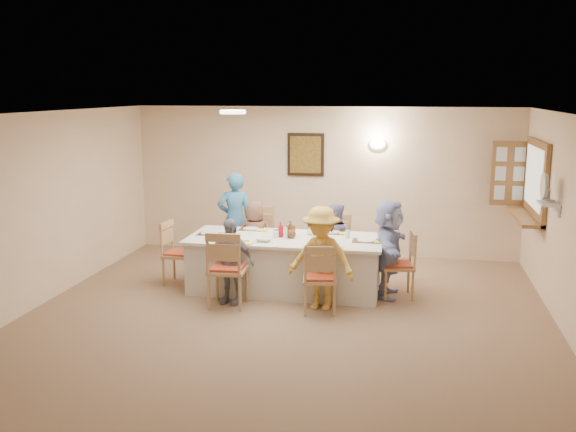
% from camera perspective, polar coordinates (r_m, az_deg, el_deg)
% --- Properties ---
extents(ground, '(7.00, 7.00, 0.00)m').
position_cam_1_polar(ground, '(7.82, -0.53, -9.59)').
color(ground, '#9C7858').
extents(room_walls, '(7.00, 7.00, 7.00)m').
position_cam_1_polar(room_walls, '(7.42, -0.55, 1.41)').
color(room_walls, beige).
rests_on(room_walls, ground).
extents(wall_picture, '(0.62, 0.05, 0.72)m').
position_cam_1_polar(wall_picture, '(10.83, 1.58, 5.48)').
color(wall_picture, black).
rests_on(wall_picture, room_walls).
extents(wall_sconce, '(0.26, 0.09, 0.18)m').
position_cam_1_polar(wall_sconce, '(10.66, 7.98, 6.36)').
color(wall_sconce, white).
rests_on(wall_sconce, room_walls).
extents(ceiling_light, '(0.36, 0.36, 0.05)m').
position_cam_1_polar(ceiling_light, '(9.02, -4.94, 9.20)').
color(ceiling_light, white).
rests_on(ceiling_light, room_walls).
extents(serving_hatch, '(0.06, 1.50, 1.15)m').
position_cam_1_polar(serving_hatch, '(9.81, 21.18, 2.95)').
color(serving_hatch, olive).
rests_on(serving_hatch, room_walls).
extents(hatch_sill, '(0.30, 1.50, 0.05)m').
position_cam_1_polar(hatch_sill, '(9.87, 20.28, -0.03)').
color(hatch_sill, olive).
rests_on(hatch_sill, room_walls).
extents(shutter_door, '(0.55, 0.04, 1.00)m').
position_cam_1_polar(shutter_door, '(10.51, 19.08, 3.60)').
color(shutter_door, olive).
rests_on(shutter_door, room_walls).
extents(fan_shelf, '(0.22, 0.36, 0.03)m').
position_cam_1_polar(fan_shelf, '(8.49, 22.14, 1.03)').
color(fan_shelf, white).
rests_on(fan_shelf, room_walls).
extents(desk_fan, '(0.30, 0.30, 0.28)m').
position_cam_1_polar(desk_fan, '(8.47, 22.02, 2.04)').
color(desk_fan, '#A5A5A8').
rests_on(desk_fan, fan_shelf).
extents(dining_table, '(2.70, 1.14, 0.76)m').
position_cam_1_polar(dining_table, '(8.98, -0.24, -4.28)').
color(dining_table, silver).
rests_on(dining_table, ground).
extents(chair_back_left, '(0.52, 0.52, 1.01)m').
position_cam_1_polar(chair_back_left, '(9.84, -2.76, -2.17)').
color(chair_back_left, tan).
rests_on(chair_back_left, ground).
extents(chair_back_right, '(0.48, 0.48, 0.94)m').
position_cam_1_polar(chair_back_right, '(9.64, 4.20, -2.69)').
color(chair_back_right, tan).
rests_on(chair_back_right, ground).
extents(chair_front_left, '(0.51, 0.51, 1.03)m').
position_cam_1_polar(chair_front_left, '(8.34, -5.38, -4.61)').
color(chair_front_left, tan).
rests_on(chair_front_left, ground).
extents(chair_front_right, '(0.50, 0.50, 0.91)m').
position_cam_1_polar(chair_front_right, '(8.11, 2.83, -5.46)').
color(chair_front_right, tan).
rests_on(chair_front_right, ground).
extents(chair_left_end, '(0.47, 0.47, 0.93)m').
position_cam_1_polar(chair_left_end, '(9.38, -9.58, -3.25)').
color(chair_left_end, tan).
rests_on(chair_left_end, ground).
extents(chair_right_end, '(0.50, 0.50, 0.91)m').
position_cam_1_polar(chair_right_end, '(8.80, 9.73, -4.26)').
color(chair_right_end, tan).
rests_on(chair_right_end, ground).
extents(diner_back_left, '(0.67, 0.53, 1.14)m').
position_cam_1_polar(diner_back_left, '(9.71, -2.93, -1.96)').
color(diner_back_left, brown).
rests_on(diner_back_left, ground).
extents(diner_back_right, '(0.71, 0.63, 1.15)m').
position_cam_1_polar(diner_back_right, '(9.50, 4.12, -2.25)').
color(diner_back_right, '#837CA9').
rests_on(diner_back_right, ground).
extents(diner_front_left, '(0.77, 0.51, 1.14)m').
position_cam_1_polar(diner_front_left, '(8.44, -5.15, -4.02)').
color(diner_front_left, gray).
rests_on(diner_front_left, ground).
extents(diner_front_right, '(1.04, 0.80, 1.34)m').
position_cam_1_polar(diner_front_right, '(8.17, 2.97, -3.79)').
color(diner_front_right, gold).
rests_on(diner_front_right, ground).
extents(diner_right_end, '(1.27, 0.49, 1.34)m').
position_cam_1_polar(diner_right_end, '(8.75, 8.93, -2.87)').
color(diner_right_end, '#A2ADE3').
rests_on(diner_right_end, ground).
extents(caregiver, '(0.82, 0.77, 1.50)m').
position_cam_1_polar(caregiver, '(10.23, -4.75, -0.28)').
color(caregiver, teal).
rests_on(caregiver, ground).
extents(placemat_fl, '(0.34, 0.25, 0.01)m').
position_cam_1_polar(placemat_fl, '(8.63, -4.70, -2.34)').
color(placemat_fl, '#472B19').
rests_on(placemat_fl, dining_table).
extents(plate_fl, '(0.24, 0.24, 0.02)m').
position_cam_1_polar(plate_fl, '(8.63, -4.70, -2.28)').
color(plate_fl, white).
rests_on(plate_fl, dining_table).
extents(napkin_fl, '(0.15, 0.15, 0.01)m').
position_cam_1_polar(napkin_fl, '(8.54, -3.62, -2.43)').
color(napkin_fl, yellow).
rests_on(napkin_fl, dining_table).
extents(placemat_fr, '(0.36, 0.27, 0.01)m').
position_cam_1_polar(placemat_fr, '(8.39, 3.23, -2.71)').
color(placemat_fr, '#472B19').
rests_on(placemat_fr, dining_table).
extents(plate_fr, '(0.24, 0.24, 0.02)m').
position_cam_1_polar(plate_fr, '(8.39, 3.23, -2.65)').
color(plate_fr, white).
rests_on(plate_fr, dining_table).
extents(napkin_fr, '(0.15, 0.15, 0.01)m').
position_cam_1_polar(napkin_fr, '(8.32, 4.41, -2.80)').
color(napkin_fr, yellow).
rests_on(napkin_fr, dining_table).
extents(placemat_bl, '(0.34, 0.25, 0.01)m').
position_cam_1_polar(placemat_bl, '(9.42, -3.32, -1.17)').
color(placemat_bl, '#472B19').
rests_on(placemat_bl, dining_table).
extents(plate_bl, '(0.23, 0.23, 0.01)m').
position_cam_1_polar(plate_bl, '(9.42, -3.32, -1.11)').
color(plate_bl, white).
rests_on(plate_bl, dining_table).
extents(napkin_bl, '(0.15, 0.15, 0.01)m').
position_cam_1_polar(napkin_bl, '(9.33, -2.32, -1.24)').
color(napkin_bl, yellow).
rests_on(napkin_bl, dining_table).
extents(placemat_br, '(0.36, 0.27, 0.01)m').
position_cam_1_polar(placemat_br, '(9.20, 3.94, -1.48)').
color(placemat_br, '#472B19').
rests_on(placemat_br, dining_table).
extents(plate_br, '(0.23, 0.23, 0.01)m').
position_cam_1_polar(plate_br, '(9.20, 3.94, -1.42)').
color(plate_br, white).
rests_on(plate_br, dining_table).
extents(napkin_br, '(0.14, 0.14, 0.01)m').
position_cam_1_polar(napkin_br, '(9.13, 5.02, -1.55)').
color(napkin_br, yellow).
rests_on(napkin_br, dining_table).
extents(placemat_le, '(0.33, 0.24, 0.01)m').
position_cam_1_polar(placemat_le, '(9.16, -7.00, -1.59)').
color(placemat_le, '#472B19').
rests_on(placemat_le, dining_table).
extents(plate_le, '(0.25, 0.25, 0.02)m').
position_cam_1_polar(plate_le, '(9.16, -7.00, -1.53)').
color(plate_le, white).
rests_on(plate_le, dining_table).
extents(napkin_le, '(0.14, 0.14, 0.01)m').
position_cam_1_polar(napkin_le, '(9.06, -6.02, -1.67)').
color(napkin_le, yellow).
rests_on(napkin_le, dining_table).
extents(placemat_re, '(0.37, 0.28, 0.01)m').
position_cam_1_polar(placemat_re, '(8.75, 6.98, -2.20)').
color(placemat_re, '#472B19').
rests_on(placemat_re, dining_table).
extents(plate_re, '(0.26, 0.26, 0.02)m').
position_cam_1_polar(plate_re, '(8.74, 6.98, -2.14)').
color(plate_re, white).
rests_on(plate_re, dining_table).
extents(napkin_re, '(0.14, 0.14, 0.01)m').
position_cam_1_polar(napkin_re, '(8.69, 8.14, -2.28)').
color(napkin_re, yellow).
rests_on(napkin_re, dining_table).
extents(teacup_a, '(0.16, 0.16, 0.09)m').
position_cam_1_polar(teacup_a, '(8.80, -5.88, -1.82)').
color(teacup_a, white).
rests_on(teacup_a, dining_table).
extents(teacup_b, '(0.13, 0.13, 0.08)m').
position_cam_1_polar(teacup_b, '(9.28, 2.80, -1.11)').
color(teacup_b, white).
rests_on(teacup_b, dining_table).
extents(bowl_a, '(0.24, 0.24, 0.05)m').
position_cam_1_polar(bowl_a, '(8.67, -2.15, -2.08)').
color(bowl_a, white).
rests_on(bowl_a, dining_table).
extents(bowl_b, '(0.33, 0.33, 0.07)m').
position_cam_1_polar(bowl_b, '(9.08, 2.34, -1.45)').
color(bowl_b, white).
rests_on(bowl_b, dining_table).
extents(condiment_ketchup, '(0.14, 0.14, 0.21)m').
position_cam_1_polar(condiment_ketchup, '(8.90, -0.65, -1.20)').
color(condiment_ketchup, red).
rests_on(condiment_ketchup, dining_table).
extents(condiment_brown, '(0.17, 0.17, 0.22)m').
position_cam_1_polar(condiment_brown, '(8.93, 0.22, -1.14)').
color(condiment_brown, '#583017').
rests_on(condiment_brown, dining_table).
extents(condiment_malt, '(0.23, 0.23, 0.17)m').
position_cam_1_polar(condiment_malt, '(8.84, 0.29, -1.43)').
color(condiment_malt, '#583017').
rests_on(condiment_malt, dining_table).
extents(drinking_glass, '(0.07, 0.07, 0.10)m').
position_cam_1_polar(drinking_glass, '(8.96, -1.12, -1.46)').
color(drinking_glass, silver).
rests_on(drinking_glass, dining_table).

